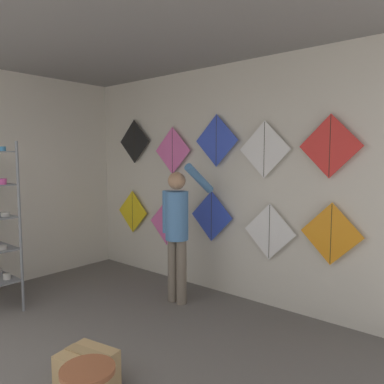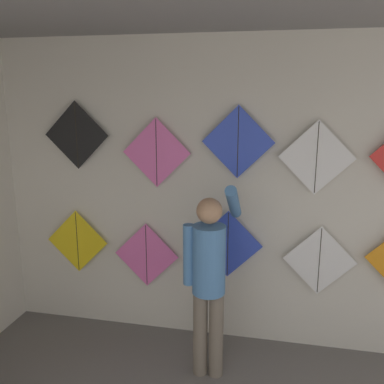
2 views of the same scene
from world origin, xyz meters
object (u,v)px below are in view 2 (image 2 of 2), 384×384
at_px(kite_3, 319,261).
at_px(kite_8, 317,158).
at_px(shopkeeper, 209,272).
at_px(kite_1, 146,255).
at_px(kite_2, 228,244).
at_px(kite_7, 238,142).
at_px(kite_5, 77,135).
at_px(kite_0, 77,241).
at_px(kite_6, 156,153).

relative_size(kite_3, kite_8, 1.00).
bearing_deg(shopkeeper, kite_1, 139.97).
bearing_deg(kite_8, kite_2, 180.00).
bearing_deg(kite_1, kite_2, 0.00).
height_order(kite_1, kite_7, kite_7).
bearing_deg(kite_1, kite_5, 180.00).
relative_size(kite_2, kite_5, 1.00).
bearing_deg(kite_3, kite_0, 180.00).
bearing_deg(shopkeeper, kite_2, 79.00).
bearing_deg(kite_5, kite_3, 0.00).
xyz_separation_m(shopkeeper, kite_8, (0.81, 0.54, 0.86)).
xyz_separation_m(kite_0, kite_2, (1.50, 0.00, 0.09)).
bearing_deg(shopkeeper, kite_3, 28.79).
relative_size(kite_2, kite_7, 1.00).
xyz_separation_m(kite_5, kite_8, (2.16, 0.00, -0.14)).
bearing_deg(kite_1, kite_8, 0.00).
xyz_separation_m(kite_0, kite_5, (0.06, 0.00, 1.05)).
distance_m(kite_1, kite_2, 0.80).
bearing_deg(kite_6, kite_1, 180.00).
xyz_separation_m(kite_6, kite_7, (0.73, 0.00, 0.11)).
xyz_separation_m(kite_3, kite_6, (-1.47, 0.00, 0.91)).
height_order(shopkeeper, kite_6, kite_6).
xyz_separation_m(shopkeeper, kite_0, (-1.41, 0.54, -0.04)).
bearing_deg(kite_5, shopkeeper, -21.77).
xyz_separation_m(kite_2, kite_5, (-1.43, 0.00, 0.96)).
xyz_separation_m(kite_3, kite_7, (-0.74, 0.00, 1.02)).
bearing_deg(kite_6, kite_2, 0.00).
xyz_separation_m(kite_0, kite_8, (2.22, 0.00, 0.91)).
distance_m(kite_5, kite_8, 2.16).
bearing_deg(kite_2, shopkeeper, -98.53).
relative_size(kite_3, kite_7, 1.00).
bearing_deg(shopkeeper, kite_5, 155.76).
distance_m(kite_3, kite_8, 0.91).
bearing_deg(shopkeeper, kite_0, 156.63).
height_order(kite_2, kite_5, kite_5).
distance_m(kite_1, kite_8, 1.81).
relative_size(shopkeeper, kite_0, 2.58).
bearing_deg(kite_8, kite_6, 180.00).
height_order(shopkeeper, kite_1, shopkeeper).
height_order(kite_5, kite_7, kite_5).
bearing_deg(kite_5, kite_0, 180.00).
xyz_separation_m(kite_0, kite_1, (0.71, 0.00, -0.08)).
distance_m(kite_1, kite_7, 1.40).
bearing_deg(kite_5, kite_2, 0.00).
xyz_separation_m(kite_2, kite_8, (0.73, 0.00, 0.82)).
bearing_deg(kite_2, kite_8, 0.00).
xyz_separation_m(shopkeeper, kite_5, (-1.35, 0.54, 1.00)).
bearing_deg(kite_7, shopkeeper, -105.37).
distance_m(kite_1, kite_3, 1.59).
xyz_separation_m(shopkeeper, kite_6, (-0.58, 0.54, 0.86)).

